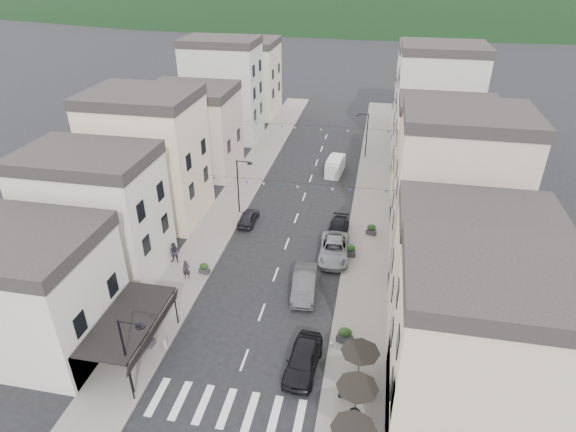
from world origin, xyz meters
name	(u,v)px	position (x,y,z in m)	size (l,w,h in m)	color
sidewalk_left	(242,187)	(-7.50, 32.00, 0.06)	(4.00, 76.00, 0.12)	slate
sidewalk_right	(372,198)	(7.50, 32.00, 0.06)	(4.00, 76.00, 0.12)	slate
boutique_building	(17,295)	(-15.50, 5.00, 4.00)	(12.00, 8.00, 8.00)	beige
bistro_building	(487,359)	(14.50, 4.00, 5.00)	(10.00, 8.00, 10.00)	beige
boutique_awning	(132,321)	(-7.25, 5.00, 3.11)	(3.77, 7.50, 3.28)	black
buildings_row_left	(198,118)	(-14.50, 37.75, 6.12)	(10.20, 54.16, 14.00)	beige
buildings_row_right	(442,135)	(14.50, 36.59, 6.32)	(10.20, 54.16, 14.50)	beige
cafe_terrace	(357,391)	(7.70, 2.80, 2.36)	(2.50, 8.10, 2.53)	black
streetlamp_left_near	(129,350)	(-5.82, 2.00, 3.70)	(1.70, 0.56, 6.00)	black
streetlamp_left_far	(240,181)	(-5.82, 26.00, 3.70)	(1.70, 0.56, 6.00)	black
streetlamp_right_far	(365,131)	(5.82, 44.00, 3.70)	(1.70, 0.56, 6.00)	black
bollards	(242,361)	(0.00, 5.50, 0.42)	(11.66, 10.26, 0.60)	gray
bunting_near	(289,185)	(0.00, 22.00, 5.65)	(19.00, 0.28, 0.62)	black
bunting_far	(314,128)	(0.00, 38.00, 5.65)	(19.00, 0.28, 0.62)	black
parked_car_a	(303,360)	(4.05, 6.00, 0.84)	(1.99, 4.95, 1.69)	black
parked_car_b	(304,284)	(2.80, 14.05, 0.86)	(1.82, 5.22, 1.72)	#38373A
parked_car_c	(334,249)	(4.59, 19.64, 0.79)	(2.63, 5.71, 1.59)	gray
parked_car_d	(338,229)	(4.60, 23.50, 0.65)	(1.83, 4.50, 1.30)	black
parked_car_e	(248,217)	(-4.60, 24.09, 0.67)	(1.59, 3.94, 1.34)	black
delivery_van	(335,166)	(2.70, 38.07, 1.04)	(2.15, 4.56, 2.11)	silver
pedestrian_a	(186,270)	(-7.20, 13.91, 0.97)	(0.62, 0.41, 1.71)	black
pedestrian_b	(175,253)	(-9.06, 15.92, 1.10)	(0.96, 0.75, 1.97)	#25212C
planter_la	(146,338)	(-7.07, 5.98, 0.69)	(1.13, 0.73, 1.18)	#303032
planter_lb	(204,268)	(-6.00, 14.87, 0.61)	(0.99, 0.71, 1.00)	#2E2F31
planter_ra	(345,335)	(6.55, 8.95, 0.72)	(1.24, 0.92, 1.24)	#2E2D30
planter_rb	(350,250)	(6.00, 19.94, 0.69)	(1.08, 0.63, 1.17)	#2B2A2D
planter_rc	(371,229)	(7.75, 24.10, 0.64)	(1.06, 0.75, 1.07)	#303133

